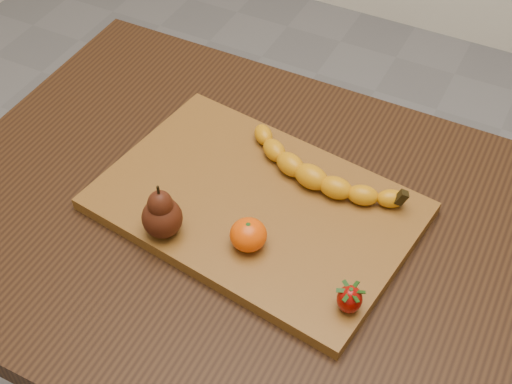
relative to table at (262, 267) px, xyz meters
The scene contains 6 objects.
table is the anchor object (origin of this frame).
cutting_board 0.11m from the table, 135.06° to the left, with size 0.45×0.30×0.02m, color brown.
banana 0.17m from the table, 67.92° to the left, with size 0.23×0.06×0.04m, color orange, non-canonical shape.
pear 0.22m from the table, 141.78° to the right, with size 0.06×0.06×0.09m, color #42180A, non-canonical shape.
mandarin 0.15m from the table, 83.85° to the right, with size 0.05×0.05×0.04m, color #ED4A02.
strawberry 0.24m from the table, 28.17° to the right, with size 0.03×0.03×0.04m, color #8E0903, non-canonical shape.
Camera 1 is at (0.30, -0.61, 1.54)m, focal length 50.00 mm.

